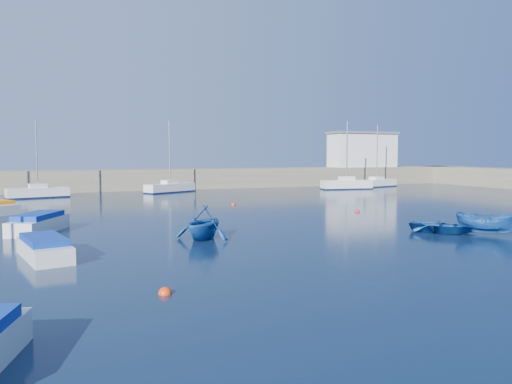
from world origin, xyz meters
name	(u,v)px	position (x,y,z in m)	size (l,w,h in m)	color
ground	(370,255)	(0.00, 0.00, 0.00)	(220.00, 220.00, 0.00)	#0C1D36
back_wall	(166,179)	(0.00, 46.00, 1.30)	(96.00, 4.50, 2.60)	#716956
right_arm	(507,178)	(44.00, 32.00, 1.30)	(4.50, 32.00, 2.60)	#716956
harbor_office	(362,151)	(30.00, 46.00, 5.10)	(10.00, 4.00, 5.00)	silver
sailboat_5	(38,192)	(-15.03, 37.61, 0.59)	(6.27, 3.05, 8.00)	silver
sailboat_6	(170,187)	(-0.70, 40.08, 0.58)	(6.49, 4.59, 8.42)	silver
sailboat_7	(347,184)	(21.77, 37.06, 0.66)	(6.77, 2.60, 8.77)	silver
sailboat_8	(377,183)	(28.26, 39.68, 0.57)	(6.81, 3.48, 8.56)	silver
motorboat_0	(44,248)	(-13.61, 4.50, 0.46)	(2.46, 4.62, 0.98)	silver
motorboat_1	(39,223)	(-14.11, 12.52, 0.53)	(3.42, 4.86, 1.13)	silver
dinghy_center	(441,226)	(7.48, 3.84, 0.37)	(2.53, 3.54, 0.73)	#154895
dinghy_left	(203,223)	(-5.87, 6.71, 0.89)	(2.93, 3.40, 1.79)	#154895
dinghy_right	(488,223)	(9.44, 2.39, 0.65)	(1.27, 3.37, 1.30)	#154895
buoy_0	(165,294)	(-9.83, -2.90, 0.00)	(0.45, 0.45, 0.45)	red
buoy_1	(357,212)	(8.76, 14.50, 0.00)	(0.38, 0.38, 0.38)	red
buoy_3	(233,205)	(1.50, 23.28, 0.00)	(0.40, 0.40, 0.40)	red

